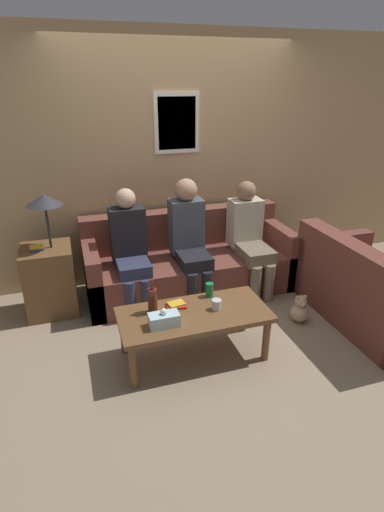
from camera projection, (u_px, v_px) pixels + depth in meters
ground_plane at (204, 309)px, 4.01m from camera, size 16.00×16.00×0.00m
wall_back at (176, 161)px, 4.31m from camera, size 9.00×0.08×2.60m
couch_main at (189, 263)px, 4.34m from camera, size 2.20×0.85×0.81m
couch_side at (372, 294)px, 3.71m from camera, size 0.85×1.49×0.81m
coffee_table at (194, 318)px, 3.20m from camera, size 1.20×0.56×0.42m
side_table_with_lamp at (50, 275)px, 3.84m from camera, size 0.47×0.47×1.18m
wine_bottle at (152, 300)px, 3.14m from camera, size 0.08×0.08×0.29m
drinking_glass at (217, 305)px, 3.20m from camera, size 0.08×0.08×0.09m
book_stack at (176, 305)px, 3.25m from camera, size 0.17×0.14×0.03m
soda_can at (210, 290)px, 3.39m from camera, size 0.07×0.07×0.12m
tissue_box at (164, 319)px, 2.99m from camera, size 0.23×0.12×0.15m
person_left at (130, 246)px, 3.88m from camera, size 0.34×0.57×1.18m
person_middle at (189, 236)px, 4.05m from camera, size 0.34×0.61×1.22m
person_right at (249, 234)px, 4.23m from camera, size 0.34×0.66×1.15m
teddy_bear at (300, 310)px, 3.78m from camera, size 0.17×0.17×0.27m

